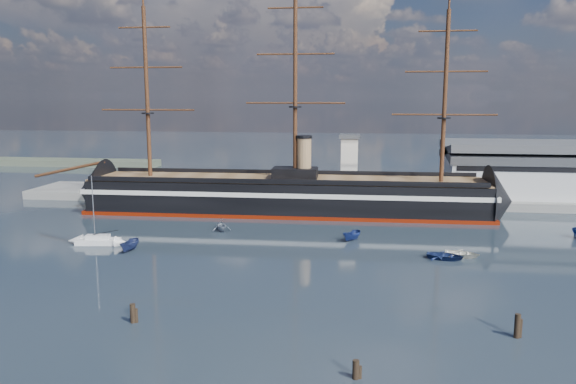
# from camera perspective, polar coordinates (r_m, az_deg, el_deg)

# --- Properties ---
(ground) EXTENTS (600.00, 600.00, 0.00)m
(ground) POSITION_cam_1_polar(r_m,az_deg,el_deg) (107.32, 4.05, -4.38)
(ground) COLOR #1A2833
(ground) RESTS_ON ground
(quay) EXTENTS (180.00, 18.00, 2.00)m
(quay) POSITION_cam_1_polar(r_m,az_deg,el_deg) (142.35, 9.02, -0.97)
(quay) COLOR slate
(quay) RESTS_ON ground
(warehouse) EXTENTS (63.00, 21.00, 11.60)m
(warehouse) POSITION_cam_1_polar(r_m,az_deg,el_deg) (153.90, 27.25, 1.88)
(warehouse) COLOR #B7BABC
(warehouse) RESTS_ON ground
(quay_tower) EXTENTS (5.00, 5.00, 15.00)m
(quay_tower) POSITION_cam_1_polar(r_m,az_deg,el_deg) (137.91, 6.25, 2.85)
(quay_tower) COLOR silver
(quay_tower) RESTS_ON ground
(warship) EXTENTS (113.03, 17.96, 53.94)m
(warship) POSITION_cam_1_polar(r_m,az_deg,el_deg) (127.27, -0.95, -0.27)
(warship) COLOR black
(warship) RESTS_ON ground
(sailboat) EXTENTS (7.99, 3.46, 12.37)m
(sailboat) POSITION_cam_1_polar(r_m,az_deg,el_deg) (105.79, -18.75, -4.65)
(sailboat) COLOR silver
(sailboat) RESTS_ON ground
(motorboat_a) EXTENTS (6.21, 2.84, 2.40)m
(motorboat_a) POSITION_cam_1_polar(r_m,az_deg,el_deg) (99.74, -15.76, -5.82)
(motorboat_a) COLOR navy
(motorboat_a) RESTS_ON ground
(motorboat_b) EXTENTS (2.31, 3.91, 1.71)m
(motorboat_b) POSITION_cam_1_polar(r_m,az_deg,el_deg) (94.91, 15.67, -6.61)
(motorboat_b) COLOR navy
(motorboat_b) RESTS_ON ground
(motorboat_c) EXTENTS (5.69, 4.71, 2.20)m
(motorboat_c) POSITION_cam_1_polar(r_m,az_deg,el_deg) (103.54, 6.49, -4.94)
(motorboat_c) COLOR navy
(motorboat_c) RESTS_ON ground
(motorboat_d) EXTENTS (7.41, 5.54, 2.49)m
(motorboat_d) POSITION_cam_1_polar(r_m,az_deg,el_deg) (111.05, -6.77, -3.94)
(motorboat_d) COLOR slate
(motorboat_d) RESTS_ON ground
(motorboat_e) EXTENTS (2.22, 3.68, 1.60)m
(motorboat_e) POSITION_cam_1_polar(r_m,az_deg,el_deg) (97.09, 17.25, -6.32)
(motorboat_e) COLOR white
(motorboat_e) RESTS_ON ground
(piling_near_left) EXTENTS (0.64, 0.64, 2.99)m
(piling_near_left) POSITION_cam_1_polar(r_m,az_deg,el_deg) (69.59, -15.45, -12.66)
(piling_near_left) COLOR black
(piling_near_left) RESTS_ON ground
(piling_near_mid) EXTENTS (0.64, 0.64, 2.53)m
(piling_near_mid) POSITION_cam_1_polar(r_m,az_deg,el_deg) (55.65, 6.88, -18.30)
(piling_near_mid) COLOR black
(piling_near_mid) RESTS_ON ground
(piling_near_right) EXTENTS (0.64, 0.64, 3.41)m
(piling_near_right) POSITION_cam_1_polar(r_m,az_deg,el_deg) (68.19, 22.19, -13.53)
(piling_near_right) COLOR black
(piling_near_right) RESTS_ON ground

